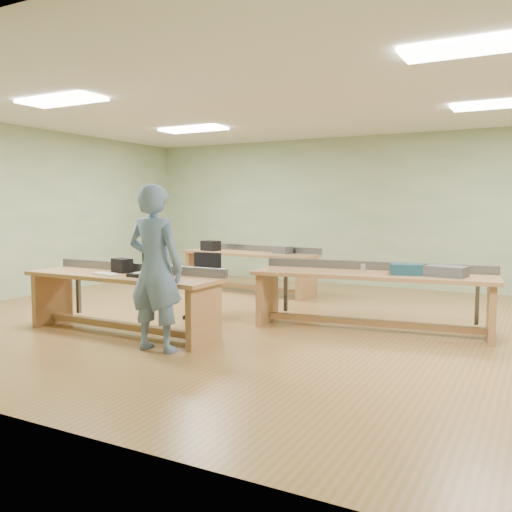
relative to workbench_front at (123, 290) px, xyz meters
The scene contains 22 objects.
floor 2.20m from the workbench_front, 44.00° to the left, with size 10.00×10.00×0.00m, color #975F39.
ceiling 3.24m from the workbench_front, 44.00° to the left, with size 10.00×10.00×0.00m, color silver.
wall_back 5.77m from the workbench_front, 74.38° to the left, with size 10.00×0.04×3.00m, color #A5B78A.
wall_front 3.10m from the workbench_front, 58.71° to the right, with size 10.00×0.04×3.00m, color #A5B78A.
wall_left 3.89m from the workbench_front, 156.90° to the left, with size 0.04×8.00×3.00m, color #A5B78A.
fluor_panels 3.22m from the workbench_front, 44.00° to the left, with size 6.20×3.50×0.03m.
workbench_front is the anchor object (origin of this frame).
workbench_mid 3.18m from the workbench_front, 31.16° to the left, with size 3.12×1.18×0.86m.
workbench_back 3.66m from the workbench_front, 93.02° to the left, with size 2.79×1.07×0.86m.
person 1.09m from the workbench_front, 28.32° to the right, with size 0.67×0.44×1.84m, color slate.
laptop_base 0.46m from the workbench_front, ahead, with size 0.36×0.30×0.04m, color black.
laptop_screen 0.64m from the workbench_front, 12.65° to the left, with size 0.36×0.02×0.29m, color black.
keyboard 0.30m from the workbench_front, 130.02° to the right, with size 0.40×0.13×0.02m, color beige.
trackball_mouse 0.98m from the workbench_front, 15.77° to the right, with size 0.13×0.16×0.07m, color white.
camera_bag 0.35m from the workbench_front, 134.85° to the left, with size 0.26×0.17×0.18m, color black.
task_chair 1.28m from the workbench_front, 72.28° to the left, with size 0.54×0.54×0.94m.
parts_bin_teal 3.56m from the workbench_front, 27.83° to the left, with size 0.39×0.29×0.14m, color #143642.
parts_bin_grey 4.00m from the workbench_front, 24.90° to the left, with size 0.47×0.30×0.13m, color #3C3B3E.
mug 3.46m from the workbench_front, 29.75° to the left, with size 0.13×0.13×0.10m, color #3C3B3E.
drinks_can 3.06m from the workbench_front, 30.42° to the left, with size 0.06×0.06×0.12m, color silver.
storage_box_back 3.72m from the workbench_front, 105.64° to the left, with size 0.34×0.24×0.19m, color black.
tray_back 3.72m from the workbench_front, 82.61° to the left, with size 0.31×0.23×0.13m, color #3C3B3E.
Camera 1 is at (3.13, -6.65, 1.60)m, focal length 38.00 mm.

